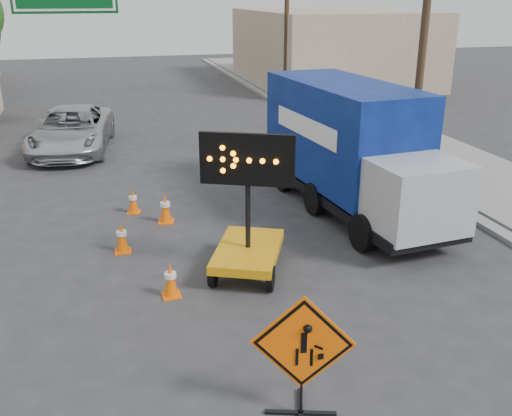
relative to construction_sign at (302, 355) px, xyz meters
name	(u,v)px	position (x,y,z in m)	size (l,w,h in m)	color
ground	(273,390)	(-0.22, 0.61, -1.01)	(100.00, 100.00, 0.00)	#2D2D30
curb_right	(333,135)	(6.98, 15.61, -0.95)	(0.40, 60.00, 0.12)	gray
sidewalk_right	(383,131)	(9.28, 15.61, -0.94)	(4.00, 60.00, 0.15)	gray
building_right_far	(329,46)	(12.78, 30.61, 1.29)	(10.00, 14.00, 4.60)	#C2A78C
highway_gantry	(30,9)	(-4.66, 18.57, 4.06)	(6.18, 0.38, 6.90)	slate
utility_pole_near	(425,26)	(7.78, 10.61, 3.67)	(1.80, 0.26, 9.00)	#47331E
utility_pole_far	(287,12)	(7.78, 24.61, 3.67)	(1.80, 0.26, 9.00)	#47331E
construction_sign	(302,355)	(0.00, 0.00, 0.00)	(1.39, 1.00, 1.93)	black
arrow_board	(248,242)	(0.40, 4.55, -0.33)	(2.07, 2.50, 3.08)	orange
pickup_truck	(72,130)	(-3.51, 16.09, -0.20)	(2.70, 5.85, 1.63)	silver
box_truck	(352,156)	(4.05, 7.46, 0.54)	(2.83, 7.41, 3.44)	black
cone_a	(171,280)	(-1.35, 3.91, -0.65)	(0.39, 0.39, 0.73)	#FF6005
cone_b	(122,237)	(-2.17, 6.28, -0.64)	(0.40, 0.40, 0.74)	#FF6005
cone_c	(165,208)	(-0.98, 7.86, -0.62)	(0.47, 0.47, 0.79)	#FF6005
cone_d	(133,201)	(-1.75, 8.79, -0.67)	(0.43, 0.43, 0.68)	#FF6005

